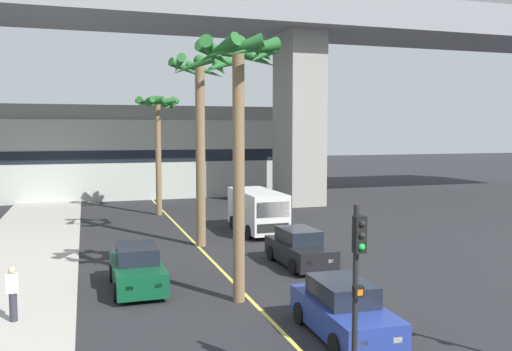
% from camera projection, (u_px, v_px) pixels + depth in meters
% --- Properties ---
extents(lane_stripe_center, '(0.14, 56.00, 0.01)m').
position_uv_depth(lane_stripe_center, '(196.00, 244.00, 27.23)').
color(lane_stripe_center, '#DBCC4C').
rests_on(lane_stripe_center, ground).
extents(bridge_overpass, '(89.69, 8.00, 17.36)m').
position_uv_depth(bridge_overpass, '(171.00, 15.00, 38.41)').
color(bridge_overpass, gray).
rests_on(bridge_overpass, ground).
extents(pier_building_backdrop, '(29.92, 8.04, 7.78)m').
position_uv_depth(pier_building_backdrop, '(146.00, 152.00, 48.18)').
color(pier_building_backdrop, '#ADB2A8').
rests_on(pier_building_backdrop, ground).
extents(car_queue_front, '(1.90, 4.13, 1.56)m').
position_uv_depth(car_queue_front, '(299.00, 249.00, 22.95)').
color(car_queue_front, black).
rests_on(car_queue_front, ground).
extents(car_queue_second, '(1.92, 4.15, 1.56)m').
position_uv_depth(car_queue_second, '(344.00, 311.00, 15.03)').
color(car_queue_second, navy).
rests_on(car_queue_second, ground).
extents(car_queue_third, '(1.85, 4.11, 1.56)m').
position_uv_depth(car_queue_third, '(137.00, 269.00, 19.57)').
color(car_queue_third, '#0C4728').
rests_on(car_queue_third, ground).
extents(delivery_van, '(2.20, 5.27, 2.36)m').
position_uv_depth(delivery_van, '(257.00, 210.00, 30.20)').
color(delivery_van, silver).
rests_on(delivery_van, ground).
extents(traffic_light_median_near, '(0.24, 0.37, 4.20)m').
position_uv_depth(traffic_light_median_near, '(357.00, 276.00, 11.21)').
color(traffic_light_median_near, black).
rests_on(traffic_light_median_near, ground).
extents(palm_tree_near_median, '(3.10, 3.23, 9.38)m').
position_uv_depth(palm_tree_near_median, '(200.00, 105.00, 26.32)').
color(palm_tree_near_median, brown).
rests_on(palm_tree_near_median, ground).
extents(palm_tree_mid_median, '(2.88, 2.90, 8.79)m').
position_uv_depth(palm_tree_mid_median, '(239.00, 88.00, 17.57)').
color(palm_tree_mid_median, brown).
rests_on(palm_tree_mid_median, ground).
extents(palm_tree_far_median, '(2.99, 3.03, 8.04)m').
position_uv_depth(palm_tree_far_median, '(158.00, 117.00, 36.18)').
color(palm_tree_far_median, brown).
rests_on(palm_tree_far_median, ground).
extents(pedestrian_mid_block, '(0.34, 0.22, 1.62)m').
position_uv_depth(pedestrian_mid_block, '(13.00, 293.00, 15.79)').
color(pedestrian_mid_block, '#2D2D38').
rests_on(pedestrian_mid_block, sidewalk_left).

